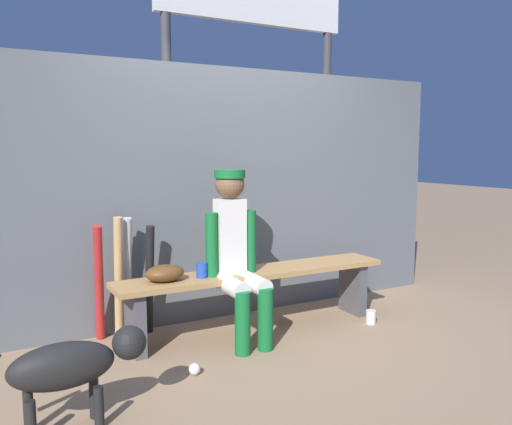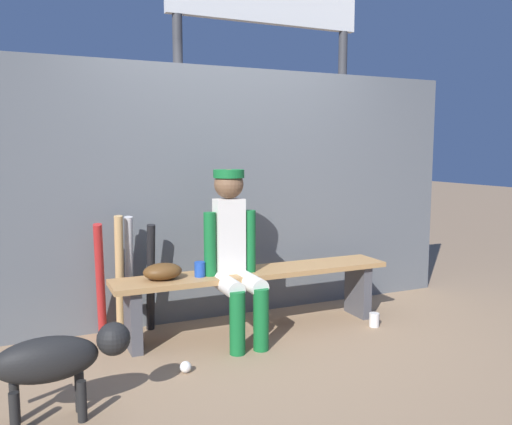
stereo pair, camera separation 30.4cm
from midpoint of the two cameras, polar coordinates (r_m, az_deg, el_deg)
ground_plane at (r=4.22m, az=-2.12°, el=-12.72°), size 30.00×30.00×0.00m
chainlink_fence at (r=4.41m, az=-4.85°, el=2.02°), size 4.27×0.03×2.08m
dugout_bench at (r=4.11m, az=-2.14°, el=-7.86°), size 2.21×0.36×0.48m
player_seated at (r=3.85m, az=-4.40°, el=-3.99°), size 0.41×0.55×1.27m
baseball_glove at (r=3.81m, az=-12.17°, el=-6.49°), size 0.28×0.20×0.12m
bat_aluminum_black at (r=4.14m, az=-13.60°, el=-7.15°), size 0.07×0.16×0.85m
bat_aluminum_silver at (r=4.14m, az=-15.90°, el=-6.73°), size 0.08×0.21×0.92m
bat_wood_tan at (r=4.05m, az=-16.83°, el=-6.94°), size 0.08×0.18×0.93m
bat_aluminum_red at (r=4.03m, az=-18.81°, el=-7.40°), size 0.11×0.28×0.89m
baseball at (r=3.49m, az=-9.30°, el=-16.50°), size 0.07×0.07×0.07m
cup_on_ground at (r=4.42m, az=10.45°, el=-11.13°), size 0.08×0.08×0.11m
cup_on_bench at (r=3.87m, az=-8.18°, el=-6.26°), size 0.08×0.08×0.11m
scoreboard at (r=5.94m, az=-1.27°, el=19.23°), size 2.46×0.27×3.76m
dog at (r=2.95m, az=-22.12°, el=-15.13°), size 0.84×0.20×0.49m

